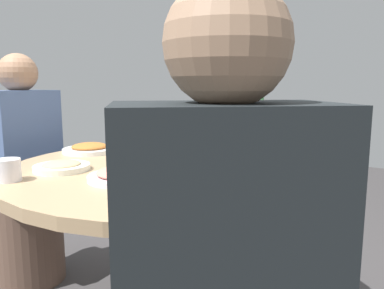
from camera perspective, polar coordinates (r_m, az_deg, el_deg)
round_dining_table at (r=1.50m, az=-3.24°, el=-7.94°), size 1.25×1.25×0.72m
rice_bowl at (r=1.82m, az=-3.15°, el=0.75°), size 0.32×0.32×0.10m
soup_bowl at (r=1.49m, az=10.35°, el=-1.94°), size 0.27×0.28×0.06m
dish_shrimp at (r=1.26m, az=-10.16°, el=-4.49°), size 0.24×0.24×0.04m
dish_tofu_braise at (r=1.81m, az=-15.27°, el=-0.59°), size 0.25×0.25×0.04m
dish_noodles at (r=1.45m, az=-19.15°, el=-3.16°), size 0.20×0.20×0.04m
green_bottle at (r=1.82m, az=10.25°, el=2.66°), size 0.07×0.07×0.28m
tea_cup_near at (r=0.98m, az=-3.11°, el=-7.40°), size 0.08×0.08×0.07m
tea_cup_far at (r=1.35m, az=-26.14°, el=-3.51°), size 0.08×0.08×0.07m
diner_left at (r=0.63m, az=4.88°, el=-18.13°), size 0.47×0.47×0.76m
stool_for_diner_right at (r=2.23m, az=-23.37°, el=-13.35°), size 0.34×0.34×0.43m
diner_right at (r=2.09m, az=-24.28°, el=0.31°), size 0.35×0.36×0.76m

